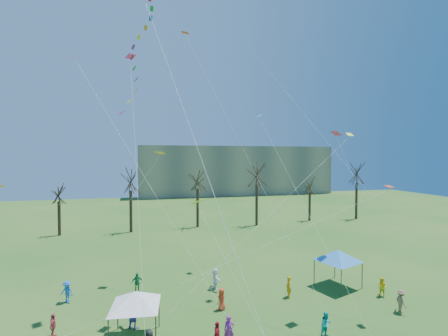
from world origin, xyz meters
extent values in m
cube|color=gray|center=(22.00, 82.00, 7.50)|extent=(60.00, 14.00, 15.00)
cylinder|color=black|center=(-18.51, 37.10, 2.53)|extent=(0.44, 0.44, 5.06)
cylinder|color=black|center=(-8.25, 36.67, 3.24)|extent=(0.44, 0.44, 6.47)
cylinder|color=black|center=(2.39, 37.65, 3.20)|extent=(0.44, 0.44, 6.39)
cylinder|color=black|center=(12.39, 36.40, 3.50)|extent=(0.44, 0.44, 7.01)
cylinder|color=black|center=(23.27, 37.87, 2.57)|extent=(0.44, 0.44, 5.14)
cylinder|color=black|center=(32.60, 37.05, 3.43)|extent=(0.44, 0.44, 6.86)
cylinder|color=white|center=(-3.40, 2.17, 12.08)|extent=(0.02, 0.02, 23.11)
cylinder|color=#3F3F44|center=(-5.48, 5.18, 1.10)|extent=(0.08, 0.08, 2.21)
cylinder|color=#3F3F44|center=(-7.90, 8.20, 1.10)|extent=(0.08, 0.08, 2.21)
cylinder|color=#3F3F44|center=(-5.18, 7.90, 1.10)|extent=(0.08, 0.08, 2.21)
pyramid|color=white|center=(-6.69, 6.69, 2.68)|extent=(4.19, 4.19, 0.95)
cylinder|color=#3F3F44|center=(9.81, 8.94, 1.17)|extent=(0.10, 0.10, 2.34)
cylinder|color=#3F3F44|center=(12.56, 9.84, 1.17)|extent=(0.10, 0.10, 2.34)
cylinder|color=#3F3F44|center=(8.91, 11.69, 1.17)|extent=(0.10, 0.10, 2.34)
cylinder|color=#3F3F44|center=(11.66, 12.59, 1.17)|extent=(0.10, 0.10, 2.34)
pyramid|color=blue|center=(10.73, 10.77, 2.84)|extent=(4.23, 4.23, 1.00)
imported|color=#962595|center=(-1.03, 4.82, 0.88)|extent=(0.69, 0.50, 1.77)
imported|color=#0DB6B9|center=(5.31, 4.03, 0.82)|extent=(0.90, 0.77, 1.64)
imported|color=#88624A|center=(12.58, 5.51, 0.85)|extent=(0.84, 1.20, 1.69)
imported|color=#D14556|center=(-11.87, 8.25, 0.79)|extent=(0.43, 0.94, 1.57)
imported|color=#5455B6|center=(-6.91, 8.16, 0.93)|extent=(1.75, 1.37, 1.85)
imported|color=red|center=(-0.44, 9.18, 0.82)|extent=(0.94, 0.92, 1.64)
imported|color=orange|center=(5.47, 9.88, 0.88)|extent=(0.54, 0.71, 1.75)
imported|color=yellow|center=(13.12, 8.07, 0.79)|extent=(0.82, 0.93, 1.58)
imported|color=blue|center=(-12.21, 13.43, 0.86)|extent=(1.28, 1.07, 1.72)
imported|color=#1F8F49|center=(-6.79, 13.97, 0.85)|extent=(1.05, 0.60, 1.69)
imported|color=white|center=(-0.07, 12.99, 0.91)|extent=(0.70, 1.74, 1.83)
imported|color=red|center=(-1.84, 4.61, 0.81)|extent=(0.64, 1.02, 1.62)
cube|color=#F128AF|center=(-7.06, 12.41, 19.65)|extent=(0.89, 0.97, 0.20)
cylinder|color=white|center=(-6.52, 6.45, 10.47)|extent=(0.01, 0.01, 21.57)
cube|color=yellow|center=(-2.84, 5.72, 8.87)|extent=(0.89, 0.88, 0.37)
cylinder|color=white|center=(-1.31, 2.81, 5.09)|extent=(0.01, 0.01, 9.73)
cube|color=#1996BF|center=(3.84, 12.50, 15.30)|extent=(0.74, 0.67, 0.28)
cylinder|color=white|center=(5.06, 6.75, 8.30)|extent=(0.01, 0.01, 17.98)
cube|color=blue|center=(5.80, 19.82, 23.66)|extent=(0.86, 0.83, 0.39)
cylinder|color=white|center=(9.47, 10.00, 12.48)|extent=(0.01, 0.01, 30.35)
cube|color=#DE451B|center=(11.39, 5.59, 9.50)|extent=(0.53, 0.65, 0.15)
cylinder|color=white|center=(0.15, 5.29, 5.40)|extent=(0.01, 0.01, 23.80)
cube|color=#C3E736|center=(12.98, 12.44, 13.84)|extent=(0.62, 0.72, 0.37)
cylinder|color=white|center=(3.57, 8.61, 7.57)|extent=(0.01, 0.01, 23.66)
cube|color=#9D2C87|center=(-12.38, 18.81, 21.16)|extent=(0.78, 0.78, 0.28)
cylinder|color=white|center=(-6.71, 11.81, 11.23)|extent=(0.01, 0.01, 26.53)
cube|color=#F3470C|center=(-1.99, 18.39, 24.26)|extent=(0.85, 0.75, 0.21)
cylinder|color=white|center=(1.66, 11.21, 12.78)|extent=(0.01, 0.01, 27.73)
cube|color=#DE2577|center=(8.10, 7.39, 13.48)|extent=(0.89, 0.80, 0.33)
cylinder|color=white|center=(10.34, 6.45, 7.39)|extent=(0.01, 0.01, 12.74)
cube|color=gold|center=(-4.94, 9.82, 11.99)|extent=(0.85, 0.91, 0.20)
cylinder|color=white|center=(-8.40, 9.04, 6.65)|extent=(0.01, 0.01, 12.51)
camera|label=1|loc=(-6.00, -13.58, 11.67)|focal=25.00mm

